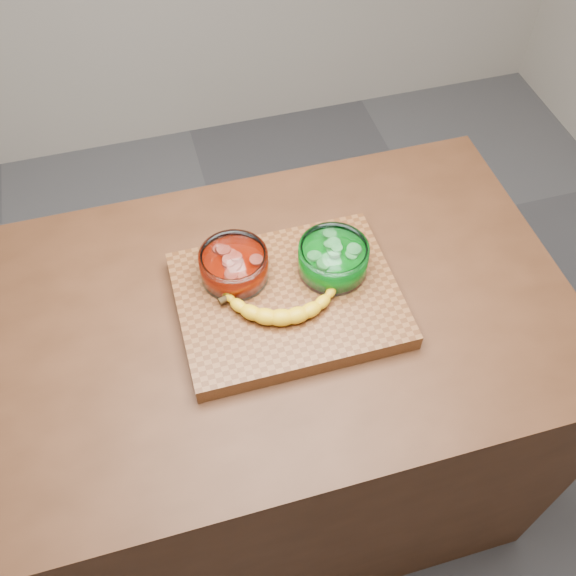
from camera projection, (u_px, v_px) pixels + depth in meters
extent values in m
plane|color=#525357|center=(288.00, 469.00, 2.06)|extent=(3.50, 3.50, 0.00)
cube|color=#472715|center=(288.00, 404.00, 1.70)|extent=(1.20, 0.80, 0.90)
cube|color=brown|center=(288.00, 300.00, 1.33)|extent=(0.45, 0.35, 0.04)
cylinder|color=white|center=(234.00, 265.00, 1.31)|extent=(0.14, 0.14, 0.07)
cylinder|color=#B41804|center=(234.00, 268.00, 1.32)|extent=(0.12, 0.12, 0.04)
cylinder|color=#E55C48|center=(233.00, 260.00, 1.30)|extent=(0.11, 0.11, 0.02)
cylinder|color=white|center=(333.00, 259.00, 1.32)|extent=(0.15, 0.15, 0.07)
cylinder|color=#099017|center=(333.00, 262.00, 1.33)|extent=(0.12, 0.12, 0.04)
cylinder|color=#69DF69|center=(334.00, 253.00, 1.31)|extent=(0.12, 0.12, 0.02)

